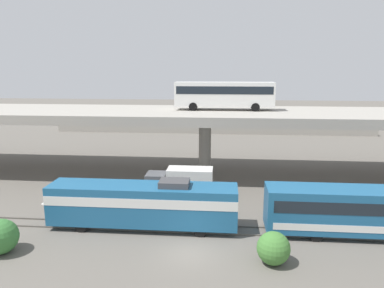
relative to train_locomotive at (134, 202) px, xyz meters
The scene contains 16 objects.
ground_plane 6.78m from the train_locomotive, 38.57° to the right, with size 260.00×260.00×0.00m, color #605B54.
rail_strip_near 5.50m from the train_locomotive, ahead, with size 110.00×0.12×0.12m, color #59544C.
rail_strip_far 5.50m from the train_locomotive, ahead, with size 110.00×0.12×0.12m, color #59544C.
train_locomotive is the anchor object (origin of this frame).
highway_overpass 17.53m from the train_locomotive, 72.59° to the left, with size 96.00×12.64×7.99m.
transit_bus_on_overpass 20.06m from the train_locomotive, 66.80° to the left, with size 12.00×2.68×3.40m.
service_truck_west 8.25m from the train_locomotive, 68.06° to the left, with size 6.80×2.46×3.04m.
pier_parking_lot 51.27m from the train_locomotive, 84.38° to the left, with size 64.65×12.73×1.44m, color #9E998E.
parked_car_0 62.64m from the train_locomotive, 58.97° to the left, with size 4.03×2.00×1.50m.
parked_car_1 59.37m from the train_locomotive, 58.64° to the left, with size 4.15×1.87×1.50m.
parked_car_2 50.80m from the train_locomotive, 95.58° to the left, with size 4.27×1.83×1.50m.
parked_car_3 52.25m from the train_locomotive, 81.13° to the left, with size 4.52×1.90×1.50m.
parked_car_4 54.12m from the train_locomotive, 111.14° to the left, with size 4.51×1.93×1.50m.
harbor_water 74.20m from the train_locomotive, 86.12° to the left, with size 140.00×36.00×0.01m, color #385B7A.
shrub_left 9.91m from the train_locomotive, 148.88° to the right, with size 2.52×2.52×2.52m, color #377335.
shrub_right 11.89m from the train_locomotive, 24.30° to the right, with size 2.26×2.26×2.26m, color #417933.
Camera 1 is at (2.28, -23.75, 13.02)m, focal length 33.94 mm.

